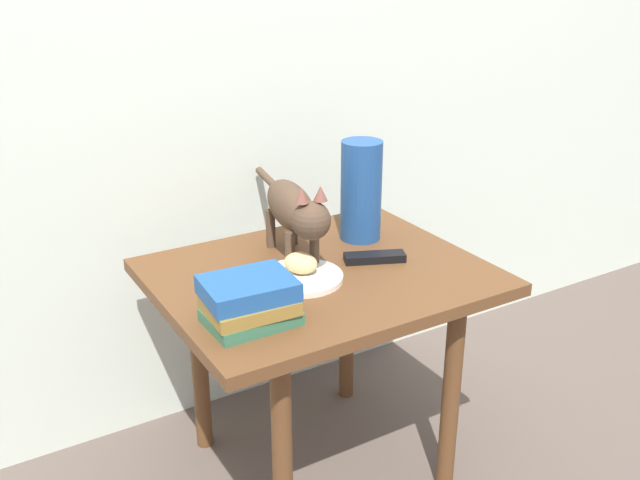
{
  "coord_description": "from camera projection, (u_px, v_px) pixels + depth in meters",
  "views": [
    {
      "loc": [
        -0.8,
        -1.34,
        1.28
      ],
      "look_at": [
        0.0,
        0.0,
        0.64
      ],
      "focal_mm": 40.35,
      "sensor_mm": 36.0,
      "label": 1
    }
  ],
  "objects": [
    {
      "name": "bread_roll",
      "position": [
        301.0,
        263.0,
        1.66
      ],
      "size": [
        0.1,
        0.1,
        0.05
      ],
      "primitive_type": "ellipsoid",
      "rotation": [
        0.0,
        0.0,
        2.19
      ],
      "color": "#E0BC7A",
      "rests_on": "plate"
    },
    {
      "name": "tv_remote",
      "position": [
        375.0,
        257.0,
        1.76
      ],
      "size": [
        0.16,
        0.1,
        0.02
      ],
      "primitive_type": "cube",
      "rotation": [
        0.0,
        0.0,
        -0.4
      ],
      "color": "black",
      "rests_on": "side_table"
    },
    {
      "name": "ground_plane",
      "position": [
        320.0,
        462.0,
        1.93
      ],
      "size": [
        6.0,
        6.0,
        0.0
      ],
      "primitive_type": "plane",
      "color": "brown"
    },
    {
      "name": "green_vase",
      "position": [
        361.0,
        191.0,
        1.86
      ],
      "size": [
        0.11,
        0.11,
        0.26
      ],
      "primitive_type": "cylinder",
      "color": "navy",
      "rests_on": "side_table"
    },
    {
      "name": "side_table",
      "position": [
        320.0,
        300.0,
        1.74
      ],
      "size": [
        0.76,
        0.62,
        0.56
      ],
      "color": "brown",
      "rests_on": "ground"
    },
    {
      "name": "plate",
      "position": [
        301.0,
        277.0,
        1.66
      ],
      "size": [
        0.19,
        0.19,
        0.01
      ],
      "primitive_type": "cylinder",
      "color": "silver",
      "rests_on": "side_table"
    },
    {
      "name": "book_stack",
      "position": [
        249.0,
        301.0,
        1.46
      ],
      "size": [
        0.19,
        0.16,
        0.1
      ],
      "color": "#336B4C",
      "rests_on": "side_table"
    },
    {
      "name": "cat",
      "position": [
        294.0,
        210.0,
        1.72
      ],
      "size": [
        0.14,
        0.47,
        0.23
      ],
      "color": "#4C3828",
      "rests_on": "side_table"
    },
    {
      "name": "back_panel",
      "position": [
        234.0,
        23.0,
        1.85
      ],
      "size": [
        4.0,
        0.04,
        2.2
      ],
      "primitive_type": "cube",
      "color": "silver",
      "rests_on": "ground"
    }
  ]
}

